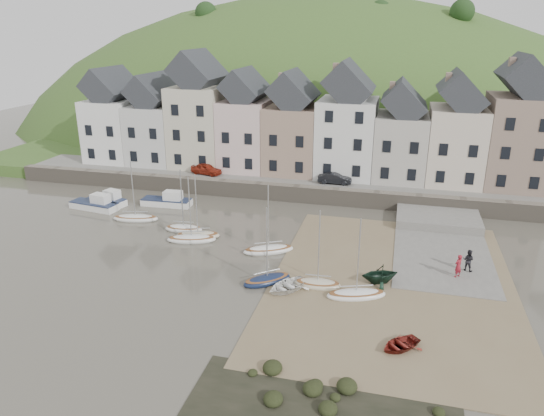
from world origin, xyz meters
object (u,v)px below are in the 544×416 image
(sailboat_0, at_px, (136,218))
(person_red, at_px, (458,266))
(person_dark, at_px, (468,260))
(rowboat_red, at_px, (400,344))
(car_right, at_px, (335,178))
(car_left, at_px, (206,169))
(rowboat_green, at_px, (380,274))
(rowboat_white, at_px, (287,286))

(sailboat_0, bearing_deg, person_red, -9.46)
(person_dark, bearing_deg, sailboat_0, 16.92)
(rowboat_red, distance_m, car_right, 29.17)
(car_left, bearing_deg, person_dark, -106.42)
(rowboat_green, xyz_separation_m, car_left, (-21.71, 19.82, 1.45))
(rowboat_white, distance_m, car_right, 22.76)
(sailboat_0, xyz_separation_m, rowboat_red, (26.22, -15.62, 0.08))
(sailboat_0, xyz_separation_m, car_right, (18.37, 12.41, 1.96))
(person_red, height_order, car_left, car_left)
(sailboat_0, relative_size, rowboat_white, 1.87)
(sailboat_0, xyz_separation_m, person_red, (30.35, -5.06, 0.79))
(rowboat_red, bearing_deg, rowboat_white, -167.81)
(rowboat_green, bearing_deg, person_dark, 93.96)
(person_red, xyz_separation_m, car_left, (-27.51, 17.47, 1.20))
(sailboat_0, xyz_separation_m, rowboat_green, (24.54, -7.41, 0.54))
(rowboat_red, bearing_deg, person_dark, 112.45)
(sailboat_0, xyz_separation_m, rowboat_white, (17.98, -10.27, 0.15))
(car_right, bearing_deg, person_dark, -142.07)
(rowboat_red, relative_size, car_left, 0.70)
(rowboat_white, height_order, rowboat_green, rowboat_green)
(rowboat_white, height_order, rowboat_red, rowboat_white)
(rowboat_red, bearing_deg, car_right, 150.85)
(rowboat_white, xyz_separation_m, person_red, (12.36, 5.21, 0.64))
(person_red, bearing_deg, car_left, -77.09)
(sailboat_0, height_order, car_right, sailboat_0)
(rowboat_green, bearing_deg, car_left, -157.47)
(sailboat_0, height_order, rowboat_green, sailboat_0)
(sailboat_0, distance_m, person_red, 30.78)
(rowboat_white, relative_size, rowboat_red, 1.25)
(rowboat_green, bearing_deg, car_right, 172.22)
(rowboat_white, distance_m, car_left, 27.33)
(car_right, bearing_deg, car_left, 89.38)
(sailboat_0, bearing_deg, person_dark, -6.77)
(rowboat_red, bearing_deg, sailboat_0, -165.57)
(sailboat_0, bearing_deg, rowboat_green, -16.80)
(sailboat_0, relative_size, rowboat_green, 2.23)
(rowboat_green, height_order, car_right, car_right)
(rowboat_red, distance_m, car_left, 36.55)
(sailboat_0, xyz_separation_m, person_dark, (31.22, -3.71, 0.75))
(rowboat_white, xyz_separation_m, rowboat_green, (6.56, 2.86, 0.40))
(rowboat_red, bearing_deg, car_left, 175.05)
(rowboat_white, bearing_deg, car_right, 124.94)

